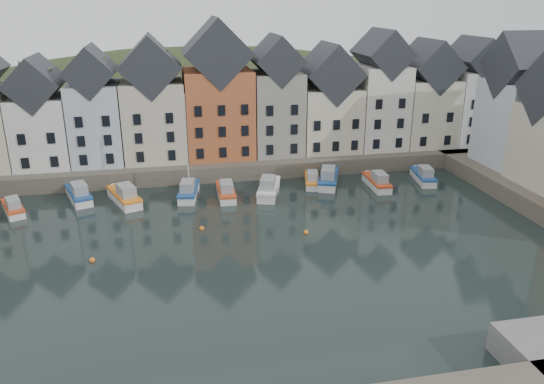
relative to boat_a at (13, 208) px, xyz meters
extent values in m
plane|color=black|center=(23.58, -16.46, -0.62)|extent=(260.00, 260.00, 0.00)
cube|color=#514A3E|center=(23.58, 13.54, 0.38)|extent=(90.00, 16.00, 2.00)
ellipsoid|color=#232F17|center=(23.58, 39.54, -18.62)|extent=(153.60, 70.40, 64.00)
sphere|color=#1C3015|center=(9.64, 34.47, 8.08)|extent=(5.77, 5.77, 5.77)
sphere|color=#1C3015|center=(48.44, 44.29, 7.50)|extent=(5.27, 5.27, 5.27)
sphere|color=#1C3015|center=(55.40, 37.74, 7.26)|extent=(5.07, 5.07, 5.07)
sphere|color=#1C3015|center=(37.85, 38.73, 7.20)|extent=(5.01, 5.01, 5.01)
sphere|color=#1C3015|center=(51.90, 43.79, 7.43)|extent=(5.21, 5.21, 5.21)
sphere|color=#1C3015|center=(25.57, 42.18, 7.70)|extent=(5.45, 5.45, 5.45)
sphere|color=#1C3015|center=(61.38, 31.85, 6.58)|extent=(4.49, 4.49, 4.49)
cube|color=silver|center=(1.67, 11.54, 5.68)|extent=(6.56, 8.00, 8.61)
cube|color=black|center=(1.67, 11.54, 11.61)|extent=(6.56, 8.16, 6.56)
cube|color=silver|center=(8.21, 11.54, 6.39)|extent=(6.20, 8.00, 10.02)
cube|color=black|center=(8.21, 11.54, 12.93)|extent=(6.20, 8.16, 6.20)
cube|color=beige|center=(15.31, 11.54, 6.42)|extent=(7.70, 8.00, 10.08)
cube|color=black|center=(15.31, 11.54, 13.36)|extent=(7.70, 8.16, 7.70)
cube|color=#B15A32|center=(23.65, 11.54, 7.02)|extent=(8.69, 8.00, 11.28)
cube|color=black|center=(23.65, 11.54, 14.81)|extent=(8.69, 8.16, 8.69)
cube|color=gray|center=(31.35, 11.54, 6.77)|extent=(6.43, 8.00, 10.78)
cube|color=black|center=(31.35, 11.54, 13.75)|extent=(6.43, 8.16, 6.43)
cube|color=beige|center=(38.66, 11.54, 5.66)|extent=(7.88, 8.00, 8.56)
cube|color=black|center=(38.66, 11.54, 11.88)|extent=(7.88, 8.16, 7.88)
cube|color=silver|center=(46.00, 11.54, 7.01)|extent=(6.50, 8.00, 11.27)
cube|color=black|center=(46.00, 11.54, 14.26)|extent=(6.50, 8.16, 6.50)
cube|color=beige|center=(53.01, 11.54, 6.04)|extent=(7.23, 8.00, 9.32)
cube|color=black|center=(53.01, 11.54, 12.49)|extent=(7.23, 8.16, 7.23)
cube|color=silver|center=(59.86, 11.54, 6.54)|extent=(6.18, 8.00, 10.32)
cube|color=black|center=(59.86, 11.54, 13.23)|extent=(6.18, 8.16, 6.18)
cube|color=silver|center=(59.58, -0.20, 6.57)|extent=(7.47, 8.00, 10.38)
cube|color=black|center=(59.58, -0.20, 13.74)|extent=(7.62, 8.00, 8.00)
sphere|color=orange|center=(19.58, -8.46, -0.47)|extent=(0.50, 0.50, 0.50)
sphere|color=orange|center=(29.58, -11.46, -0.47)|extent=(0.50, 0.50, 0.50)
sphere|color=orange|center=(9.58, -13.46, -0.47)|extent=(0.50, 0.50, 0.50)
cube|color=silver|center=(-0.06, 0.16, -0.31)|extent=(3.48, 5.54, 0.98)
cube|color=#C0411B|center=(-0.06, 0.16, 0.22)|extent=(3.60, 5.67, 0.22)
cube|color=gray|center=(0.24, -0.58, 0.76)|extent=(1.95, 2.44, 1.07)
cube|color=silver|center=(6.39, 2.80, -0.25)|extent=(3.78, 6.63, 1.17)
cube|color=navy|center=(6.39, 2.80, 0.38)|extent=(3.92, 6.79, 0.26)
cube|color=gray|center=(6.68, 1.90, 1.02)|extent=(2.20, 2.88, 1.27)
cube|color=silver|center=(11.56, 0.90, -0.23)|extent=(4.23, 6.94, 1.22)
cube|color=orange|center=(11.56, 0.90, 0.43)|extent=(4.39, 7.10, 0.28)
cube|color=gray|center=(11.92, -0.04, 1.10)|extent=(2.40, 3.04, 1.33)
cube|color=silver|center=(18.85, 1.41, -0.26)|extent=(2.88, 6.46, 1.14)
cube|color=navy|center=(18.85, 1.41, 0.37)|extent=(3.00, 6.60, 0.26)
cube|color=gray|center=(18.70, 0.48, 0.99)|extent=(1.85, 2.70, 1.25)
cylinder|color=silver|center=(18.95, 2.02, 5.62)|extent=(0.15, 0.15, 11.44)
cube|color=silver|center=(23.09, 0.43, -0.27)|extent=(1.93, 6.05, 1.10)
cube|color=#C0411B|center=(23.09, 0.43, 0.33)|extent=(2.03, 6.17, 0.25)
cube|color=gray|center=(23.07, -0.47, 0.93)|extent=(1.45, 2.43, 1.20)
cube|color=silver|center=(28.17, 0.29, -0.23)|extent=(3.94, 7.06, 1.24)
cube|color=silver|center=(28.17, 0.29, 0.45)|extent=(4.09, 7.23, 0.28)
cube|color=gray|center=(27.87, -0.68, 1.13)|extent=(2.31, 3.05, 1.35)
cube|color=silver|center=(34.12, 2.66, -0.31)|extent=(2.80, 5.59, 0.98)
cube|color=orange|center=(34.12, 2.66, 0.23)|extent=(2.91, 5.72, 0.22)
cube|color=gray|center=(33.94, 1.88, 0.76)|extent=(1.71, 2.38, 1.07)
cube|color=silver|center=(36.18, 2.43, -0.22)|extent=(4.35, 7.11, 1.25)
cube|color=navy|center=(36.18, 2.43, 0.46)|extent=(4.51, 7.28, 0.28)
cube|color=gray|center=(35.82, 1.47, 1.14)|extent=(2.46, 3.12, 1.37)
cube|color=silver|center=(41.67, 0.18, -0.27)|extent=(2.02, 6.02, 1.09)
cube|color=#C0411B|center=(41.67, 0.18, 0.32)|extent=(2.12, 6.14, 0.25)
cube|color=gray|center=(41.63, -0.71, 0.92)|extent=(1.48, 2.43, 1.19)
cube|color=silver|center=(48.30, 1.15, -0.28)|extent=(2.81, 6.13, 1.08)
cube|color=navy|center=(48.30, 1.15, 0.31)|extent=(2.93, 6.26, 0.25)
cube|color=gray|center=(48.14, 0.28, 0.90)|extent=(1.78, 2.57, 1.18)
camera|label=1|loc=(16.80, -57.51, 21.21)|focal=35.00mm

